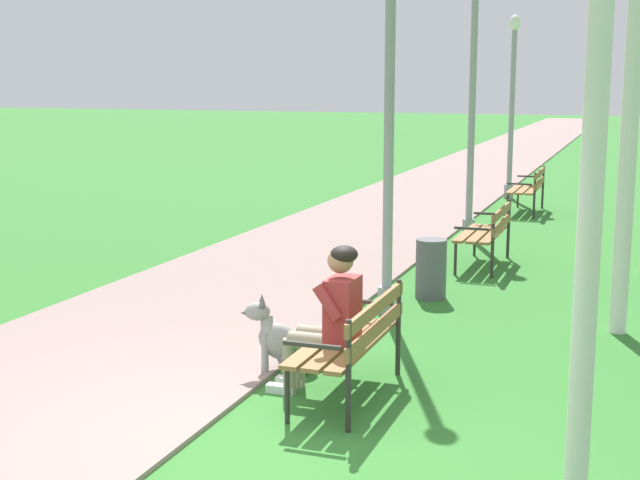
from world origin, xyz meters
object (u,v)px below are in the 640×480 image
Objects in this scene: lamp_post_far at (512,105)px; litter_bin at (431,269)px; person_seated_on_near_bench at (330,314)px; park_bench_mid at (488,230)px; park_bench_near at (354,337)px; lamp_post_near at (389,97)px; lamp_post_mid at (472,106)px; dog_grey at (285,344)px; park_bench_far at (529,186)px.

litter_bin is (0.46, -9.31, -1.64)m from lamp_post_far.
park_bench_mid is at bearing 86.55° from person_seated_on_near_bench.
park_bench_near reaches higher than litter_bin.
lamp_post_near is 10.18m from lamp_post_far.
lamp_post_mid reaches higher than park_bench_near.
lamp_post_near is 1.19× the size of lamp_post_far.
park_bench_mid is at bearing -83.93° from lamp_post_far.
person_seated_on_near_bench is (-0.33, -5.55, 0.17)m from park_bench_mid.
park_bench_near is 0.33× the size of lamp_post_near.
park_bench_mid is at bearing 88.69° from park_bench_near.
lamp_post_mid is 4.61m from litter_bin.
park_bench_near is 1.93× the size of dog_grey.
park_bench_far is 1.93× the size of dog_grey.
lamp_post_mid is (0.21, 7.37, 1.85)m from dog_grey.
lamp_post_mid reaches higher than person_seated_on_near_bench.
park_bench_near is 1.00× the size of park_bench_mid.
lamp_post_mid is at bearing 94.87° from litter_bin.
park_bench_near is 2.14× the size of litter_bin.
dog_grey is at bearing -99.81° from park_bench_mid.
litter_bin is (0.57, 3.12, 0.09)m from dog_grey.
dog_grey is at bearing 152.22° from park_bench_near.
person_seated_on_near_bench is at bearing -91.23° from park_bench_far.
litter_bin is at bearing -98.86° from park_bench_mid.
person_seated_on_near_bench is 7.90m from lamp_post_mid.
lamp_post_near reaches higher than litter_bin.
park_bench_near is 10.83m from park_bench_far.
lamp_post_near is 2.20m from litter_bin.
lamp_post_near is 6.52× the size of litter_bin.
dog_grey is 3.10m from lamp_post_near.
lamp_post_mid reaches higher than park_bench_mid.
lamp_post_near is at bearing 100.23° from park_bench_near.
lamp_post_far reaches higher than park_bench_near.
lamp_post_near is (-0.48, 2.67, 1.84)m from park_bench_near.
lamp_post_far is at bearing 108.53° from park_bench_far.
person_seated_on_near_bench reaches higher than dog_grey.
lamp_post_mid is 5.83× the size of litter_bin.
litter_bin is at bearing -85.13° from lamp_post_mid.
lamp_post_mid is (-0.07, 5.10, -0.24)m from lamp_post_near.
lamp_post_far is (-0.65, 12.84, 1.48)m from park_bench_near.
litter_bin is (0.36, -4.24, -1.76)m from lamp_post_mid.
lamp_post_mid is at bearing 92.53° from person_seated_on_near_bench.
lamp_post_mid reaches higher than park_bench_far.
person_seated_on_near_bench is at bearing -90.29° from litter_bin.
park_bench_near is 0.37× the size of lamp_post_mid.
dog_grey is (-0.56, 0.40, -0.42)m from person_seated_on_near_bench.
person_seated_on_near_bench is at bearing -88.03° from lamp_post_far.
lamp_post_far is (-0.10, 5.07, -0.12)m from lamp_post_mid.
park_bench_near is at bearing -90.13° from park_bench_far.
lamp_post_near is at bearing 95.88° from person_seated_on_near_bench.
park_bench_far is 2.14× the size of litter_bin.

